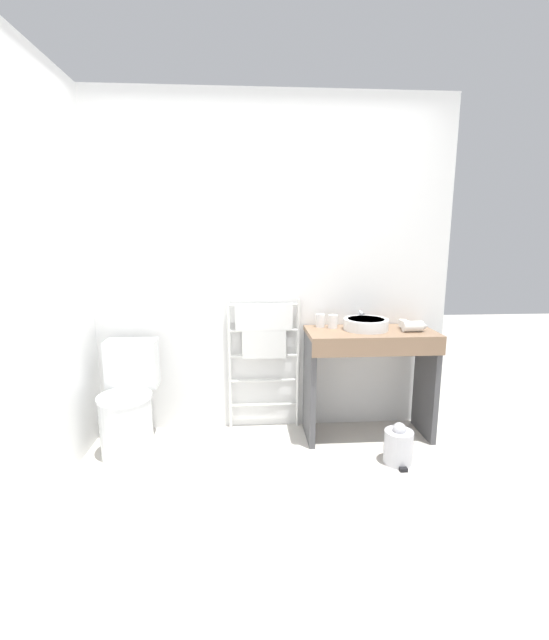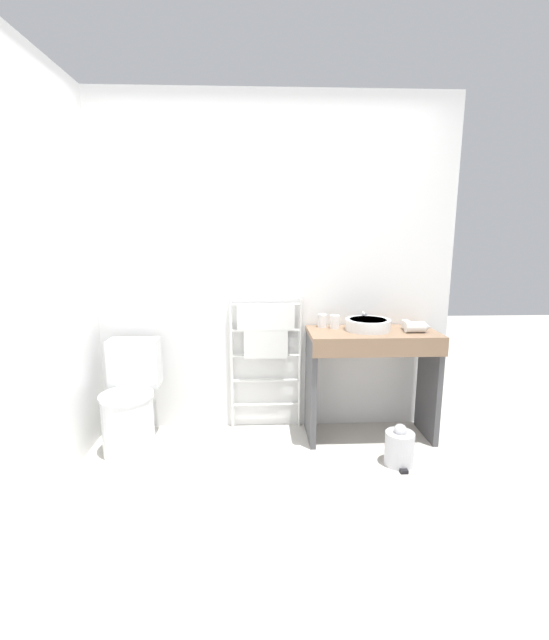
% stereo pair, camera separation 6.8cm
% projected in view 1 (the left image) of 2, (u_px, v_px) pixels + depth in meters
% --- Properties ---
extents(ground_plane, '(12.00, 12.00, 0.00)m').
position_uv_depth(ground_plane, '(281.00, 544.00, 2.15)').
color(ground_plane, beige).
extents(wall_back, '(2.85, 0.12, 2.55)m').
position_uv_depth(wall_back, '(266.00, 268.00, 3.31)').
color(wall_back, white).
rests_on(wall_back, ground_plane).
extents(wall_side, '(0.12, 2.05, 2.55)m').
position_uv_depth(wall_side, '(38.00, 279.00, 2.48)').
color(wall_side, white).
rests_on(wall_side, ground_plane).
extents(toilet, '(0.37, 0.52, 0.78)m').
position_uv_depth(toilet, '(128.00, 407.00, 3.03)').
color(toilet, white).
rests_on(toilet, ground_plane).
extents(towel_radiator, '(0.56, 0.06, 1.04)m').
position_uv_depth(towel_radiator, '(264.00, 338.00, 3.30)').
color(towel_radiator, white).
rests_on(towel_radiator, ground_plane).
extents(vanity_counter, '(0.94, 0.46, 0.83)m').
position_uv_depth(vanity_counter, '(370.00, 366.00, 3.20)').
color(vanity_counter, '#84664C').
rests_on(vanity_counter, ground_plane).
extents(sink_basin, '(0.33, 0.33, 0.08)m').
position_uv_depth(sink_basin, '(366.00, 324.00, 3.18)').
color(sink_basin, white).
rests_on(sink_basin, vanity_counter).
extents(faucet, '(0.02, 0.10, 0.11)m').
position_uv_depth(faucet, '(361.00, 316.00, 3.32)').
color(faucet, silver).
rests_on(faucet, vanity_counter).
extents(cup_near_wall, '(0.07, 0.07, 0.10)m').
position_uv_depth(cup_near_wall, '(320.00, 321.00, 3.27)').
color(cup_near_wall, white).
rests_on(cup_near_wall, vanity_counter).
extents(cup_near_edge, '(0.07, 0.07, 0.10)m').
position_uv_depth(cup_near_edge, '(333.00, 321.00, 3.23)').
color(cup_near_edge, white).
rests_on(cup_near_edge, vanity_counter).
extents(hair_dryer, '(0.19, 0.18, 0.08)m').
position_uv_depth(hair_dryer, '(413.00, 326.00, 3.13)').
color(hair_dryer, white).
rests_on(hair_dryer, vanity_counter).
extents(trash_bin, '(0.19, 0.23, 0.29)m').
position_uv_depth(trash_bin, '(398.00, 446.00, 2.90)').
color(trash_bin, silver).
rests_on(trash_bin, ground_plane).
extents(bath_mat, '(0.56, 0.36, 0.01)m').
position_uv_depth(bath_mat, '(104.00, 501.00, 2.49)').
color(bath_mat, silver).
rests_on(bath_mat, ground_plane).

